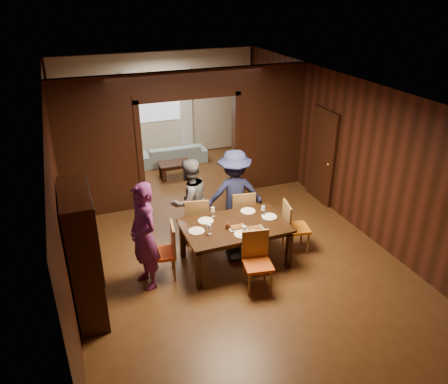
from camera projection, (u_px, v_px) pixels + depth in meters
name	position (u px, v px, depth m)	size (l,w,h in m)	color
floor	(215.00, 231.00, 8.75)	(9.00, 9.00, 0.00)	#4F2E16
ceiling	(213.00, 86.00, 7.48)	(5.50, 9.00, 0.02)	silver
room_walls	(185.00, 132.00, 9.67)	(5.52, 9.01, 2.90)	black
person_purple	(144.00, 237.00, 6.85)	(0.66, 0.43, 1.81)	#64225F
person_grey	(190.00, 201.00, 8.12)	(0.80, 0.63, 1.65)	#57585E
person_navy	(234.00, 194.00, 8.30)	(1.13, 0.65, 1.75)	#1A1E42
sofa	(173.00, 154.00, 11.92)	(1.79, 0.70, 0.52)	#92B2BF
serving_bowl	(237.00, 219.00, 7.57)	(0.37, 0.37, 0.09)	black
dining_table	(235.00, 244.00, 7.64)	(1.79, 1.11, 0.76)	black
coffee_table	(175.00, 170.00, 11.07)	(0.80, 0.50, 0.40)	black
chair_left	(162.00, 252.00, 7.22)	(0.44, 0.44, 0.97)	#DB4914
chair_right	(296.00, 227.00, 7.96)	(0.44, 0.44, 0.97)	orange
chair_far_l	(196.00, 219.00, 8.20)	(0.44, 0.44, 0.97)	orange
chair_far_r	(241.00, 212.00, 8.46)	(0.44, 0.44, 0.97)	#D44513
chair_near	(258.00, 263.00, 6.93)	(0.44, 0.44, 0.97)	#C14812
hutch	(83.00, 255.00, 6.23)	(0.40, 1.20, 2.00)	black
door_right	(322.00, 156.00, 9.58)	(0.06, 0.90, 2.10)	black
window_far	(158.00, 97.00, 11.73)	(1.20, 0.03, 1.30)	silver
curtain_left	(132.00, 117.00, 11.65)	(0.35, 0.06, 2.40)	white
curtain_right	(186.00, 111.00, 12.14)	(0.35, 0.06, 2.40)	white
plate_left	(196.00, 231.00, 7.28)	(0.27, 0.27, 0.01)	silver
plate_far_l	(206.00, 221.00, 7.59)	(0.27, 0.27, 0.01)	white
plate_far_r	(248.00, 211.00, 7.91)	(0.27, 0.27, 0.01)	white
plate_right	(269.00, 217.00, 7.72)	(0.27, 0.27, 0.01)	white
plate_near	(242.00, 234.00, 7.18)	(0.27, 0.27, 0.01)	silver
platter_a	(237.00, 227.00, 7.36)	(0.30, 0.20, 0.04)	gray
platter_b	(255.00, 229.00, 7.32)	(0.30, 0.20, 0.04)	gray
wineglass_left	(209.00, 229.00, 7.16)	(0.08, 0.08, 0.18)	white
wineglass_far	(213.00, 212.00, 7.70)	(0.08, 0.08, 0.18)	white
wineglass_right	(263.00, 211.00, 7.74)	(0.08, 0.08, 0.18)	silver
tumbler	(244.00, 230.00, 7.18)	(0.07, 0.07, 0.14)	white
condiment_jar	(228.00, 226.00, 7.34)	(0.08, 0.08, 0.11)	#482310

